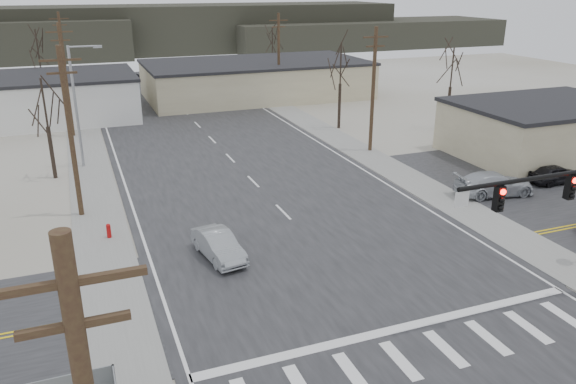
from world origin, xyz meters
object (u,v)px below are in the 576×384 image
(car_parked_dark_a, at_px, (556,174))
(car_parked_silver, at_px, (494,184))
(fire_hydrant, at_px, (109,231))
(car_far_b, at_px, (132,78))
(sedan_crossing, at_px, (218,245))
(car_far_a, at_px, (224,91))

(car_parked_dark_a, relative_size, car_parked_silver, 0.73)
(fire_hydrant, height_order, car_parked_silver, car_parked_silver)
(car_far_b, relative_size, car_parked_dark_a, 0.99)
(fire_hydrant, relative_size, car_parked_silver, 0.17)
(sedan_crossing, bearing_deg, car_far_a, 65.12)
(car_far_a, height_order, car_parked_dark_a, car_far_a)
(car_far_b, xyz_separation_m, car_parked_silver, (17.04, -53.72, 0.10))
(fire_hydrant, relative_size, sedan_crossing, 0.21)
(car_far_b, bearing_deg, car_parked_silver, -47.54)
(fire_hydrant, xyz_separation_m, sedan_crossing, (5.02, -4.46, 0.27))
(sedan_crossing, distance_m, car_parked_silver, 19.28)
(sedan_crossing, xyz_separation_m, car_far_b, (2.10, 55.99, -0.03))
(car_far_b, distance_m, car_parked_dark_a, 58.00)
(car_far_a, bearing_deg, sedan_crossing, 66.70)
(car_far_a, bearing_deg, car_parked_silver, 93.19)
(car_parked_dark_a, bearing_deg, fire_hydrant, 89.18)
(sedan_crossing, xyz_separation_m, car_parked_dark_a, (24.74, 2.59, -0.04))
(car_far_b, bearing_deg, fire_hydrant, -73.01)
(car_far_a, bearing_deg, car_parked_dark_a, 100.94)
(fire_hydrant, bearing_deg, car_parked_silver, -5.17)
(fire_hydrant, bearing_deg, car_far_a, 66.16)
(car_far_b, height_order, car_parked_silver, car_parked_silver)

